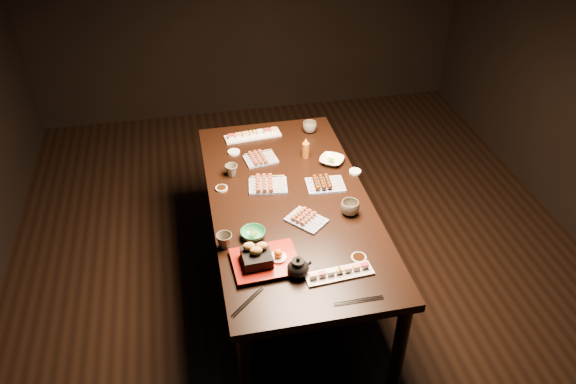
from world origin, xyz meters
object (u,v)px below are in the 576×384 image
Objects in this scene: dining_table at (290,249)px; edamame_bowl_cream at (332,160)px; yakitori_plate_right at (306,217)px; teacup_mid_right at (350,208)px; yakitori_plate_center at (268,183)px; yakitori_plate_left at (261,157)px; teacup_far_right at (310,127)px; teapot at (298,266)px; sushi_platter_near at (339,272)px; sushi_platter_far at (253,134)px; teacup_near_left at (224,241)px; edamame_bowl_green at (253,234)px; tempura_tray at (265,255)px; teacup_far_left at (231,170)px; condiment_bottle at (306,148)px.

edamame_bowl_cream reaches higher than dining_table.
yakitori_plate_right is (0.05, -0.20, 0.40)m from dining_table.
teacup_mid_right reaches higher than dining_table.
yakitori_plate_left is at bearing 97.13° from yakitori_plate_center.
teapot is at bearing -105.79° from teacup_far_right.
teacup_mid_right is at bearing 53.00° from yakitori_plate_right.
sushi_platter_near is 0.20m from teapot.
yakitori_plate_right is at bearing -64.60° from dining_table.
teacup_near_left reaches higher than sushi_platter_far.
yakitori_plate_right is (0.15, -0.36, -0.00)m from yakitori_plate_center.
sushi_platter_far is at bearing 80.32° from teapot.
edamame_bowl_green is 0.90× the size of edamame_bowl_cream.
dining_table is 0.45m from yakitori_plate_right.
yakitori_plate_center reaches higher than edamame_bowl_green.
tempura_tray reaches higher than edamame_bowl_green.
teacup_far_left is 0.71m from teacup_far_right.
dining_table is at bearing 152.90° from yakitori_plate_right.
teacup_mid_right is at bearing -40.31° from teacup_far_left.
edamame_bowl_green is (-0.16, -0.72, -0.00)m from yakitori_plate_left.
edamame_bowl_green is 0.16m from teacup_near_left.
yakitori_plate_left is at bearing 78.93° from tempura_tray.
yakitori_plate_right is 2.64× the size of teacup_far_left.
sushi_platter_far is 1.85× the size of yakitori_plate_right.
condiment_bottle is at bearing -108.04° from teacup_far_right.
yakitori_plate_left reaches higher than sushi_platter_far.
edamame_bowl_green is 1.71× the size of teacup_far_left.
condiment_bottle is at bearing 100.05° from teacup_mid_right.
sushi_platter_near is 0.43m from yakitori_plate_right.
condiment_bottle reaches higher than yakitori_plate_left.
teacup_far_right reaches higher than dining_table.
sushi_platter_near is 2.30× the size of edamame_bowl_cream.
teacup_far_left reaches higher than sushi_platter_near.
sushi_platter_near is 2.47× the size of condiment_bottle.
yakitori_plate_right is 2.14× the size of teacup_far_right.
dining_table is 17.61× the size of teacup_mid_right.
sushi_platter_far is 1.68× the size of yakitori_plate_center.
teacup_near_left is at bearing -169.60° from teacup_mid_right.
edamame_bowl_green is at bearing 75.77° from sushi_platter_far.
dining_table is 0.76m from sushi_platter_near.
sushi_platter_near is at bearing -66.80° from yakitori_plate_center.
condiment_bottle reaches higher than edamame_bowl_green.
tempura_tray reaches higher than sushi_platter_far.
sushi_platter_far is (-0.10, 0.73, 0.40)m from dining_table.
teapot is (-0.42, -0.91, 0.04)m from edamame_bowl_cream.
yakitori_plate_center is 1.10× the size of yakitori_plate_right.
teacup_mid_right is 0.91m from teacup_far_right.
sushi_platter_near is 0.98m from edamame_bowl_cream.
sushi_platter_near is at bearing -44.49° from edamame_bowl_green.
condiment_bottle is at bearing 64.44° from teapot.
condiment_bottle is at bearing 57.40° from edamame_bowl_green.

